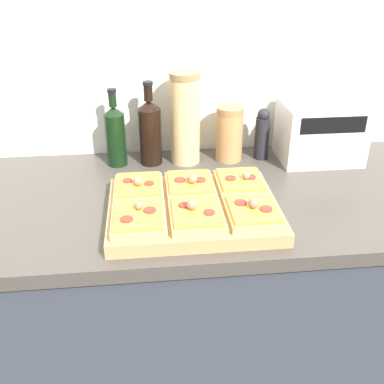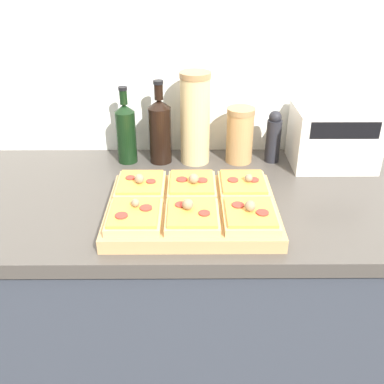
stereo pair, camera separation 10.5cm
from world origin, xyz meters
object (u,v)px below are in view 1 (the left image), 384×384
Objects in this scene: grain_jar_tall at (185,118)px; toaster_oven at (320,132)px; wine_bottle at (150,131)px; pepper_mill at (262,134)px; olive_oil_bottle at (115,135)px; grain_jar_short at (229,133)px; cutting_board at (193,210)px.

grain_jar_tall is 1.04× the size of toaster_oven.
pepper_mill is (0.37, 0.00, -0.03)m from wine_bottle.
grain_jar_tall reaches higher than pepper_mill.
olive_oil_bottle reaches higher than grain_jar_short.
wine_bottle is 0.37m from pepper_mill.
pepper_mill is at bearing 52.54° from cutting_board.
wine_bottle is 1.56× the size of pepper_mill.
wine_bottle is 0.12m from grain_jar_tall.
cutting_board is 1.76× the size of olive_oil_bottle.
olive_oil_bottle is at bearing 180.00° from wine_bottle.
grain_jar_tall reaches higher than cutting_board.
wine_bottle is 0.95× the size of toaster_oven.
grain_jar_short reaches higher than cutting_board.
grain_jar_short is 1.05× the size of pepper_mill.
olive_oil_bottle reaches higher than pepper_mill.
grain_jar_short is (0.15, 0.00, -0.06)m from grain_jar_tall.
toaster_oven is (0.56, -0.03, -0.02)m from wine_bottle.
grain_jar_tall is at bearing 88.06° from cutting_board.
cutting_board is at bearing -144.61° from toaster_oven.
olive_oil_bottle is (-0.21, 0.35, 0.09)m from cutting_board.
cutting_board is 1.56× the size of toaster_oven.
olive_oil_bottle is at bearing 177.80° from toaster_oven.
wine_bottle is (-0.10, 0.35, 0.09)m from cutting_board.
grain_jar_short is at bearing 175.09° from toaster_oven.
grain_jar_tall is 0.45m from toaster_oven.
toaster_oven is (0.19, -0.03, 0.01)m from pepper_mill.
toaster_oven reaches higher than cutting_board.
pepper_mill reaches higher than cutting_board.
cutting_board is at bearing -127.46° from pepper_mill.
grain_jar_tall is (0.01, 0.35, 0.13)m from cutting_board.
pepper_mill is at bearing 0.00° from grain_jar_tall.
wine_bottle reaches higher than grain_jar_short.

